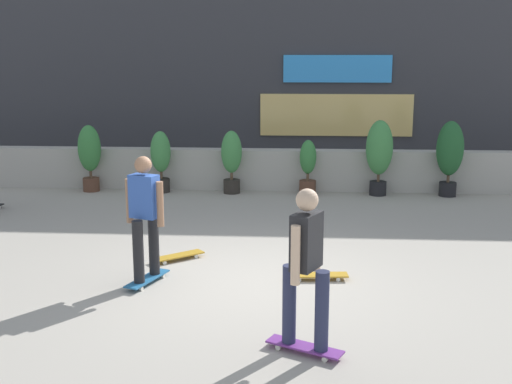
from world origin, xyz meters
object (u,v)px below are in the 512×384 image
Objects in this scene: potted_plant_0 at (90,153)px; potted_plant_3 at (308,166)px; potted_plant_1 at (161,158)px; skater_far_right at (145,214)px; potted_plant_4 at (379,151)px; skateboard_near_camera at (318,275)px; potted_plant_2 at (232,158)px; skater_far_left at (306,264)px; skateboard_aside at (178,256)px; potted_plant_5 at (450,152)px.

potted_plant_0 is 1.24× the size of potted_plant_3.
skater_far_right reaches higher than potted_plant_1.
potted_plant_4 is at bearing 57.11° from skater_far_right.
potted_plant_4 reaches higher than potted_plant_3.
potted_plant_0 is 7.29m from skateboard_near_camera.
potted_plant_2 is 1.67× the size of skateboard_near_camera.
potted_plant_4 reaches higher than skateboard_near_camera.
skater_far_left is at bearing -95.18° from skateboard_near_camera.
skater_far_right reaches higher than skateboard_aside.
potted_plant_2 is 0.85× the size of potted_plant_4.
skater_far_right is (2.59, -5.69, 0.09)m from potted_plant_0.
potted_plant_3 reaches higher than skateboard_aside.
potted_plant_0 is 1.80× the size of skateboard_near_camera.
potted_plant_0 is at bearing -180.00° from potted_plant_3.
skateboard_aside is (-2.03, 0.71, 0.00)m from skateboard_near_camera.
potted_plant_5 reaches higher than potted_plant_3.
skater_far_left is at bearing -57.51° from skateboard_aside.
potted_plant_4 reaches higher than skateboard_aside.
potted_plant_5 is (2.98, -0.00, 0.33)m from potted_plant_3.
potted_plant_0 is at bearing 180.00° from potted_plant_2.
potted_plant_0 is 1.09× the size of potted_plant_1.
skater_far_left is at bearing -67.92° from potted_plant_1.
skater_far_right reaches higher than potted_plant_2.
potted_plant_4 is 0.95× the size of skater_far_right.
skater_far_right is 1.35m from skateboard_aside.
potted_plant_5 is at bearing 43.57° from skateboard_aside.
potted_plant_3 is at bearing 67.36° from skateboard_aside.
potted_plant_3 is at bearing 180.00° from potted_plant_5.
potted_plant_3 is at bearing 0.00° from potted_plant_2.
skater_far_right is (-5.15, -5.69, -0.00)m from potted_plant_5.
skater_far_left is at bearing -102.15° from potted_plant_4.
potted_plant_5 is (4.62, 0.00, 0.17)m from potted_plant_2.
skater_far_left is (4.64, -7.57, 0.09)m from potted_plant_0.
skater_far_left is 1.00× the size of skater_far_right.
potted_plant_0 reaches higher than skateboard_near_camera.
potted_plant_4 is at bearing 53.58° from skateboard_aside.
potted_plant_0 reaches higher than potted_plant_3.
skater_far_right is 2.43m from skateboard_near_camera.
potted_plant_2 is 1.16× the size of potted_plant_3.
skater_far_left is (-1.63, -7.57, -0.01)m from potted_plant_4.
potted_plant_0 is 0.91× the size of potted_plant_4.
potted_plant_1 is at bearing 180.00° from potted_plant_2.
skateboard_near_camera is at bearing -89.23° from potted_plant_3.
skateboard_aside is (2.81, -4.69, -0.78)m from potted_plant_0.
potted_plant_0 is 6.26m from skater_far_right.
potted_plant_1 is 6.17m from potted_plant_5.
skater_far_left is at bearing -90.94° from potted_plant_3.
potted_plant_1 is 8.17m from skater_far_left.
skateboard_aside is (0.22, 1.00, -0.88)m from skater_far_right.
potted_plant_0 is at bearing 120.92° from skateboard_aside.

